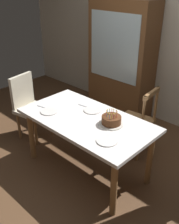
{
  "coord_description": "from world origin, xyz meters",
  "views": [
    {
      "loc": [
        1.86,
        -1.88,
        2.22
      ],
      "look_at": [
        0.05,
        0.0,
        0.84
      ],
      "focal_mm": 42.11,
      "sensor_mm": 36.0,
      "label": 1
    }
  ],
  "objects_px": {
    "birthday_cake": "(111,120)",
    "plate_near_guest": "(107,141)",
    "chair_spindle_back": "(136,122)",
    "plate_far_side": "(93,110)",
    "dining_table": "(86,125)",
    "china_cabinet": "(121,60)",
    "plate_near_celebrant": "(50,111)",
    "chair_upholstered": "(29,104)"
  },
  "relations": [
    {
      "from": "chair_spindle_back",
      "to": "plate_near_guest",
      "type": "bearing_deg",
      "value": -73.75
    },
    {
      "from": "plate_near_celebrant",
      "to": "plate_far_side",
      "type": "xyz_separation_m",
      "value": [
        0.36,
        0.38,
        0.0
      ]
    },
    {
      "from": "plate_far_side",
      "to": "chair_spindle_back",
      "type": "relative_size",
      "value": 0.23
    },
    {
      "from": "birthday_cake",
      "to": "chair_upholstered",
      "type": "xyz_separation_m",
      "value": [
        -1.47,
        -0.1,
        -0.25
      ]
    },
    {
      "from": "chair_upholstered",
      "to": "china_cabinet",
      "type": "distance_m",
      "value": 1.68
    },
    {
      "from": "china_cabinet",
      "to": "birthday_cake",
      "type": "bearing_deg",
      "value": -55.59
    },
    {
      "from": "birthday_cake",
      "to": "plate_near_guest",
      "type": "height_order",
      "value": "birthday_cake"
    },
    {
      "from": "plate_near_guest",
      "to": "chair_spindle_back",
      "type": "bearing_deg",
      "value": 106.25
    },
    {
      "from": "plate_near_guest",
      "to": "birthday_cake",
      "type": "bearing_deg",
      "value": 122.64
    },
    {
      "from": "plate_far_side",
      "to": "china_cabinet",
      "type": "distance_m",
      "value": 1.52
    },
    {
      "from": "dining_table",
      "to": "plate_near_guest",
      "type": "bearing_deg",
      "value": -21.88
    },
    {
      "from": "chair_upholstered",
      "to": "chair_spindle_back",
      "type": "bearing_deg",
      "value": 28.54
    },
    {
      "from": "plate_far_side",
      "to": "chair_upholstered",
      "type": "height_order",
      "value": "chair_upholstered"
    },
    {
      "from": "plate_near_celebrant",
      "to": "chair_upholstered",
      "type": "bearing_deg",
      "value": 165.89
    },
    {
      "from": "dining_table",
      "to": "plate_far_side",
      "type": "distance_m",
      "value": 0.23
    },
    {
      "from": "plate_near_celebrant",
      "to": "chair_upholstered",
      "type": "distance_m",
      "value": 0.8
    },
    {
      "from": "dining_table",
      "to": "birthday_cake",
      "type": "bearing_deg",
      "value": 17.82
    },
    {
      "from": "plate_near_celebrant",
      "to": "plate_near_guest",
      "type": "bearing_deg",
      "value": 0.0
    },
    {
      "from": "dining_table",
      "to": "plate_far_side",
      "type": "height_order",
      "value": "plate_far_side"
    },
    {
      "from": "plate_near_celebrant",
      "to": "chair_upholstered",
      "type": "height_order",
      "value": "chair_upholstered"
    },
    {
      "from": "birthday_cake",
      "to": "plate_near_celebrant",
      "type": "relative_size",
      "value": 1.27
    },
    {
      "from": "birthday_cake",
      "to": "chair_upholstered",
      "type": "height_order",
      "value": "chair_upholstered"
    },
    {
      "from": "china_cabinet",
      "to": "plate_near_guest",
      "type": "bearing_deg",
      "value": -55.87
    },
    {
      "from": "birthday_cake",
      "to": "plate_near_celebrant",
      "type": "xyz_separation_m",
      "value": [
        -0.73,
        -0.29,
        -0.04
      ]
    },
    {
      "from": "dining_table",
      "to": "china_cabinet",
      "type": "bearing_deg",
      "value": 114.49
    },
    {
      "from": "plate_far_side",
      "to": "chair_spindle_back",
      "type": "distance_m",
      "value": 0.69
    },
    {
      "from": "plate_near_celebrant",
      "to": "chair_upholstered",
      "type": "xyz_separation_m",
      "value": [
        -0.74,
        0.19,
        -0.21
      ]
    },
    {
      "from": "plate_far_side",
      "to": "chair_spindle_back",
      "type": "height_order",
      "value": "chair_spindle_back"
    },
    {
      "from": "birthday_cake",
      "to": "chair_upholstered",
      "type": "distance_m",
      "value": 1.5
    },
    {
      "from": "dining_table",
      "to": "china_cabinet",
      "type": "height_order",
      "value": "china_cabinet"
    },
    {
      "from": "chair_spindle_back",
      "to": "plate_near_celebrant",
      "type": "bearing_deg",
      "value": -124.19
    },
    {
      "from": "plate_near_guest",
      "to": "chair_spindle_back",
      "type": "distance_m",
      "value": 1.02
    },
    {
      "from": "chair_spindle_back",
      "to": "chair_upholstered",
      "type": "distance_m",
      "value": 1.58
    },
    {
      "from": "chair_spindle_back",
      "to": "china_cabinet",
      "type": "relative_size",
      "value": 0.5
    },
    {
      "from": "china_cabinet",
      "to": "plate_far_side",
      "type": "bearing_deg",
      "value": -65.24
    },
    {
      "from": "china_cabinet",
      "to": "plate_near_celebrant",
      "type": "bearing_deg",
      "value": -81.11
    },
    {
      "from": "birthday_cake",
      "to": "plate_near_guest",
      "type": "relative_size",
      "value": 1.27
    },
    {
      "from": "chair_upholstered",
      "to": "china_cabinet",
      "type": "height_order",
      "value": "china_cabinet"
    },
    {
      "from": "plate_near_celebrant",
      "to": "chair_upholstered",
      "type": "relative_size",
      "value": 0.23
    },
    {
      "from": "plate_near_celebrant",
      "to": "plate_near_guest",
      "type": "relative_size",
      "value": 1.0
    },
    {
      "from": "dining_table",
      "to": "plate_near_guest",
      "type": "height_order",
      "value": "plate_near_guest"
    },
    {
      "from": "plate_near_celebrant",
      "to": "china_cabinet",
      "type": "bearing_deg",
      "value": 98.89
    }
  ]
}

